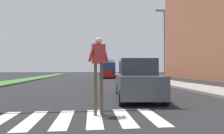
{
  "coord_description": "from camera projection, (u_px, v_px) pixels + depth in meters",
  "views": [
    {
      "loc": [
        0.35,
        2.86,
        1.47
      ],
      "look_at": [
        2.5,
        22.13,
        1.69
      ],
      "focal_mm": 30.09,
      "sensor_mm": 36.0,
      "label": 1
    }
  ],
  "objects": [
    {
      "name": "ground_plane",
      "position": [
        89.0,
        79.0,
        26.92
      ],
      "size": [
        140.0,
        140.0,
        0.0
      ],
      "primitive_type": "plane",
      "color": "#262628"
    },
    {
      "name": "crosswalk",
      "position": [
        79.0,
        118.0,
        5.57
      ],
      "size": [
        4.95,
        2.2,
        0.01
      ],
      "color": "silver",
      "rests_on": "ground_plane"
    },
    {
      "name": "median_strip",
      "position": [
        25.0,
        80.0,
        24.04
      ],
      "size": [
        2.58,
        64.0,
        0.15
      ],
      "primitive_type": "cube",
      "color": "#477A38",
      "rests_on": "ground_plane"
    },
    {
      "name": "sidewalk_right",
      "position": [
        150.0,
        79.0,
        25.86
      ],
      "size": [
        3.0,
        64.0,
        0.15
      ],
      "primitive_type": "cube",
      "color": "#9E9991",
      "rests_on": "ground_plane"
    },
    {
      "name": "street_lamp_right",
      "position": [
        164.0,
        39.0,
        19.43
      ],
      "size": [
        1.02,
        0.24,
        7.5
      ],
      "color": "slate",
      "rests_on": "sidewalk_right"
    },
    {
      "name": "pedestrian_performer",
      "position": [
        99.0,
        63.0,
        6.0
      ],
      "size": [
        0.71,
        0.41,
        2.49
      ],
      "color": "brown",
      "rests_on": "ground_plane"
    },
    {
      "name": "suv_crossing",
      "position": [
        137.0,
        80.0,
        9.45
      ],
      "size": [
        2.4,
        4.77,
        1.97
      ],
      "color": "#474C51",
      "rests_on": "ground_plane"
    },
    {
      "name": "sedan_midblock",
      "position": [
        107.0,
        73.0,
        30.26
      ],
      "size": [
        1.84,
        4.34,
        1.74
      ],
      "color": "maroon",
      "rests_on": "ground_plane"
    },
    {
      "name": "truck_box_delivery",
      "position": [
        107.0,
        68.0,
        33.3
      ],
      "size": [
        2.4,
        6.2,
        3.1
      ],
      "color": "navy",
      "rests_on": "ground_plane"
    }
  ]
}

